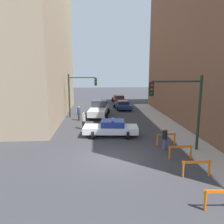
{
  "coord_description": "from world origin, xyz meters",
  "views": [
    {
      "loc": [
        -1.13,
        -13.36,
        5.65
      ],
      "look_at": [
        0.29,
        6.54,
        1.83
      ],
      "focal_mm": 35.0,
      "sensor_mm": 36.0,
      "label": 1
    }
  ],
  "objects": [
    {
      "name": "sidewalk_right",
      "position": [
        6.2,
        0.0,
        0.06
      ],
      "size": [
        2.4,
        44.0,
        0.12
      ],
      "color": "#B2ADA3",
      "rests_on": "ground_plane"
    },
    {
      "name": "barrier_corner",
      "position": [
        4.15,
        2.34,
        0.62
      ],
      "size": [
        1.59,
        0.37,
        0.9
      ],
      "rotation": [
        0.0,
        0.0,
        0.15
      ],
      "color": "orange",
      "rests_on": "ground_plane"
    },
    {
      "name": "white_truck",
      "position": [
        -0.88,
        13.41,
        0.91
      ],
      "size": [
        3.08,
        5.61,
        1.9
      ],
      "rotation": [
        0.0,
        0.0,
        -0.13
      ],
      "color": "silver",
      "rests_on": "ground_plane"
    },
    {
      "name": "building_corner_left",
      "position": [
        -12.0,
        14.0,
        8.74
      ],
      "size": [
        14.0,
        20.0,
        17.48
      ],
      "color": "tan",
      "rests_on": "ground_plane"
    },
    {
      "name": "traffic_light_near",
      "position": [
        4.73,
        0.89,
        3.53
      ],
      "size": [
        3.64,
        0.35,
        5.2
      ],
      "color": "black",
      "rests_on": "sidewalk_right"
    },
    {
      "name": "barrier_back",
      "position": [
        4.21,
        -0.41,
        0.62
      ],
      "size": [
        1.6,
        0.23,
        0.9
      ],
      "rotation": [
        0.0,
        0.0,
        0.05
      ],
      "color": "orange",
      "rests_on": "ground_plane"
    },
    {
      "name": "traffic_light_far",
      "position": [
        -3.3,
        13.02,
        3.4
      ],
      "size": [
        3.44,
        0.35,
        5.2
      ],
      "color": "black",
      "rests_on": "ground_plane"
    },
    {
      "name": "barrier_mid",
      "position": [
        4.17,
        -2.78,
        0.62
      ],
      "size": [
        1.6,
        0.19,
        0.9
      ],
      "rotation": [
        0.0,
        0.0,
        -0.02
      ],
      "color": "orange",
      "rests_on": "ground_plane"
    },
    {
      "name": "ground_plane",
      "position": [
        0.0,
        0.0,
        0.0
      ],
      "size": [
        120.0,
        120.0,
        0.0
      ],
      "primitive_type": "plane",
      "color": "#38383D"
    },
    {
      "name": "pedestrian_crossing",
      "position": [
        -2.41,
        7.35,
        0.86
      ],
      "size": [
        0.51,
        0.51,
        1.66
      ],
      "rotation": [
        0.0,
        0.0,
        5.59
      ],
      "color": "black",
      "rests_on": "ground_plane"
    },
    {
      "name": "police_car",
      "position": [
        0.1,
        4.95,
        0.72
      ],
      "size": [
        4.84,
        2.62,
        1.52
      ],
      "rotation": [
        0.0,
        0.0,
        1.48
      ],
      "color": "white",
      "rests_on": "ground_plane"
    },
    {
      "name": "barrier_front",
      "position": [
        3.96,
        -5.65,
        0.62
      ],
      "size": [
        1.6,
        0.27,
        0.9
      ],
      "rotation": [
        0.0,
        0.0,
        -0.08
      ],
      "color": "orange",
      "rests_on": "ground_plane"
    },
    {
      "name": "pedestrian_sidewalk",
      "position": [
        3.69,
        1.3,
        0.86
      ],
      "size": [
        0.45,
        0.45,
        1.66
      ],
      "rotation": [
        0.0,
        0.0,
        4.43
      ],
      "color": "#474C66",
      "rests_on": "ground_plane"
    },
    {
      "name": "pedestrian_corner",
      "position": [
        -3.16,
        11.21,
        0.86
      ],
      "size": [
        0.51,
        0.51,
        1.66
      ],
      "rotation": [
        0.0,
        0.0,
        5.62
      ],
      "color": "#382D23",
      "rests_on": "ground_plane"
    },
    {
      "name": "parked_car_near",
      "position": [
        2.65,
        17.96,
        0.67
      ],
      "size": [
        2.53,
        4.45,
        1.31
      ],
      "rotation": [
        0.0,
        0.0,
        0.09
      ],
      "color": "navy",
      "rests_on": "ground_plane"
    },
    {
      "name": "parked_car_mid",
      "position": [
        2.8,
        24.89,
        0.67
      ],
      "size": [
        2.46,
        4.41,
        1.31
      ],
      "rotation": [
        0.0,
        0.0,
        0.07
      ],
      "color": "maroon",
      "rests_on": "ground_plane"
    }
  ]
}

